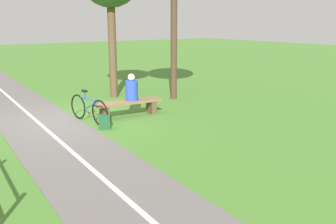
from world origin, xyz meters
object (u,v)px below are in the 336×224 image
object	(u,v)px
bench	(129,105)
person_seated	(132,89)
backpack	(105,122)
bicycle	(89,109)

from	to	relation	value
bench	person_seated	xyz separation A→B (m)	(-0.12, 0.01, 0.49)
bench	backpack	distance (m)	1.43
bicycle	backpack	distance (m)	0.89
bench	person_seated	size ratio (longest dim) A/B	2.60
bench	bicycle	distance (m)	1.26
bench	person_seated	distance (m)	0.50
person_seated	backpack	xyz separation A→B (m)	(1.30, 0.78, -0.64)
bench	backpack	xyz separation A→B (m)	(1.18, 0.79, -0.16)
person_seated	backpack	world-z (taller)	person_seated
bench	bicycle	world-z (taller)	bicycle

